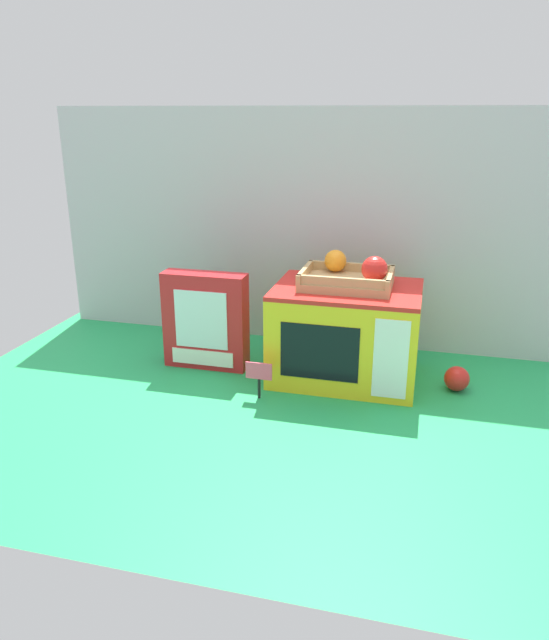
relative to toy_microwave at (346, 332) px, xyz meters
name	(u,v)px	position (x,y,z in m)	size (l,w,h in m)	color
ground_plane	(280,369)	(-0.19, 0.00, -0.13)	(1.70, 1.70, 0.00)	#219E54
display_back_panel	(302,229)	(-0.19, 0.27, 0.23)	(1.61, 0.03, 0.72)	#B7BABF
toy_microwave	(346,332)	(0.00, 0.00, 0.00)	(0.39, 0.30, 0.26)	yellow
food_groups_crate	(350,276)	(0.00, 0.01, 0.16)	(0.24, 0.19, 0.09)	tan
cookie_set_box	(206,321)	(-0.40, -0.03, 0.01)	(0.24, 0.07, 0.28)	red
price_sign	(259,375)	(-0.20, -0.20, -0.06)	(0.07, 0.01, 0.10)	black
loose_toy_apple	(457,379)	(0.30, -0.02, -0.10)	(0.07, 0.07, 0.07)	red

